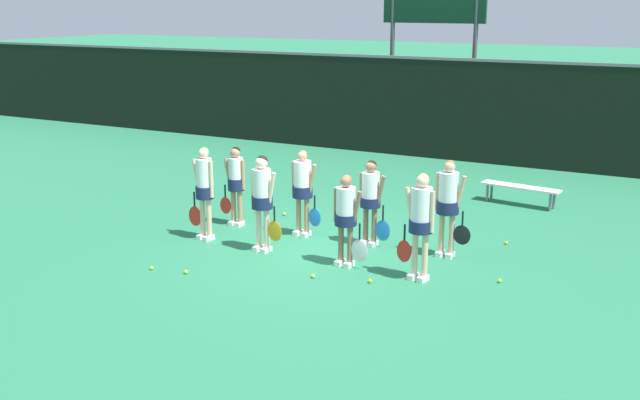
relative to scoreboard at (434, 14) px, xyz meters
The scene contains 21 objects.
ground_plane 11.64m from the scoreboard, 81.15° to the right, with size 140.00×140.00×0.00m, color #26724C.
fence_windscreen 3.62m from the scoreboard, 47.69° to the right, with size 60.00×0.08×2.95m.
scoreboard is the anchor object (origin of this frame).
bench_courtside 8.21m from the scoreboard, 54.02° to the right, with size 1.83×0.60×0.44m.
player_0 11.72m from the scoreboard, 92.60° to the right, with size 0.65×0.36×1.81m.
player_1 11.83m from the scoreboard, 85.73° to the right, with size 0.67×0.39×1.81m.
player_2 12.11m from the scoreboard, 77.39° to the right, with size 0.68×0.39×1.62m.
player_3 12.47m from the scoreboard, 71.08° to the right, with size 0.66×0.40×1.81m.
player_4 10.72m from the scoreboard, 92.89° to the right, with size 0.62×0.34×1.65m.
player_5 10.73m from the scoreboard, 84.20° to the right, with size 0.66×0.40×1.71m.
player_6 10.91m from the scoreboard, 76.37° to the right, with size 0.66×0.38×1.64m.
player_7 11.28m from the scoreboard, 68.66° to the right, with size 0.70×0.41×1.78m.
tennis_ball_0 10.43m from the scoreboard, 70.46° to the right, with size 0.07×0.07×0.07m, color #CCE033.
tennis_ball_1 13.08m from the scoreboard, 79.18° to the right, with size 0.07×0.07×0.07m, color #CCE033.
tennis_ball_2 13.06m from the scoreboard, 74.71° to the right, with size 0.07×0.07×0.07m, color #CCE033.
tennis_ball_3 12.79m from the scoreboard, 64.79° to the right, with size 0.07×0.07×0.07m, color #CCE033.
tennis_ball_4 13.79m from the scoreboard, 91.40° to the right, with size 0.07×0.07×0.07m, color #CCE033.
tennis_ball_5 10.03m from the scoreboard, 90.04° to the right, with size 0.07×0.07×0.07m, color #CCE033.
tennis_ball_6 10.90m from the scoreboard, 61.94° to the right, with size 0.06×0.06×0.06m, color #CCE033.
tennis_ball_7 10.16m from the scoreboard, 94.01° to the right, with size 0.07×0.07×0.07m, color #CCE033.
tennis_ball_8 13.67m from the scoreboard, 88.57° to the right, with size 0.07×0.07×0.07m, color #CCE033.
Camera 1 is at (6.24, -11.82, 4.49)m, focal length 42.00 mm.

